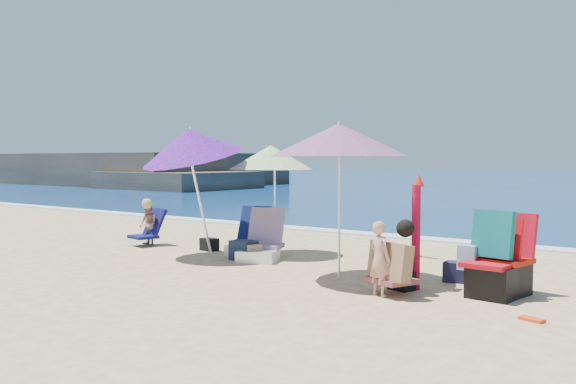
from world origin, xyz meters
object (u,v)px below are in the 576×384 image
Objects in this scene: furled_umbrella at (416,226)px; person_center at (387,259)px; camp_chair_right at (501,264)px; person_left at (148,224)px; umbrella_blue at (190,144)px; chair_navy at (249,242)px; camp_chair_left at (493,274)px; umbrella_turquoise at (339,140)px; umbrella_striped at (271,157)px; chair_rainbow at (261,246)px.

furled_umbrella reaches higher than person_center.
camp_chair_right reaches higher than person_left.
umbrella_blue reaches higher than chair_navy.
camp_chair_left is 1.03× the size of person_center.
person_left is (-2.14, -0.34, 0.19)m from chair_navy.
umbrella_turquoise reaches higher than umbrella_striped.
umbrella_turquoise is 2.06× the size of chair_rainbow.
chair_navy is 1.06× the size of person_center.
umbrella_blue is 2.38× the size of chair_navy.
chair_navy is at bearing 157.83° from umbrella_turquoise.
umbrella_striped is 2.03× the size of camp_chair_left.
camp_chair_right is (0.01, 0.22, 0.09)m from camp_chair_left.
umbrella_turquoise reaches higher than furled_umbrella.
camp_chair_left is at bearing 3.95° from umbrella_turquoise.
chair_rainbow is 1.15× the size of person_center.
camp_chair_right is (2.01, 0.36, -1.47)m from umbrella_turquoise.
furled_umbrella is 1.39× the size of chair_rainbow.
furled_umbrella is at bearing -161.96° from camp_chair_right.
umbrella_turquoise is 0.93× the size of umbrella_blue.
umbrella_turquoise is 1.48× the size of furled_umbrella.
person_left is (-2.45, -0.53, -1.21)m from umbrella_striped.
umbrella_striped reaches higher than person_left.
furled_umbrella is at bearing -10.82° from chair_rainbow.
umbrella_blue reaches higher than furled_umbrella.
umbrella_turquoise is 2.41m from umbrella_striped.
umbrella_blue reaches higher than umbrella_turquoise.
umbrella_turquoise is 1.52m from furled_umbrella.
person_center is 5.65m from person_left.
chair_navy is 3.71m from person_center.
camp_chair_left is at bearing 5.20° from furled_umbrella.
umbrella_striped is 1.82× the size of chair_rainbow.
furled_umbrella is (4.00, -0.08, -1.05)m from umbrella_blue.
umbrella_striped is 0.83× the size of umbrella_blue.
furled_umbrella is 1.06m from camp_chair_right.
umbrella_turquoise is 1.13× the size of umbrella_striped.
umbrella_turquoise is 2.08× the size of camp_chair_right.
camp_chair_left is at bearing -14.15° from umbrella_striped.
person_left is (-2.71, 0.03, 0.18)m from chair_rainbow.
person_left is at bearing 168.26° from person_center.
chair_navy is (-0.31, -0.19, -1.40)m from umbrella_striped.
person_center is at bearing -99.56° from furled_umbrella.
umbrella_turquoise is 2.52m from chair_rainbow.
person_center is at bearing -9.37° from umbrella_blue.
umbrella_blue is at bearing -156.07° from chair_rainbow.
umbrella_turquoise reaches higher than chair_rainbow.
camp_chair_right is at bearing 87.41° from camp_chair_left.
chair_navy is 1.09× the size of person_left.
umbrella_blue is 2.53× the size of person_center.
umbrella_blue is at bearing 177.38° from umbrella_turquoise.
chair_rainbow is (0.57, -0.37, 0.01)m from chair_navy.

